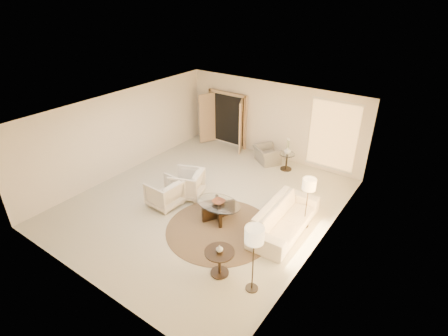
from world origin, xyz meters
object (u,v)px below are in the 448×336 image
Objects in this scene: armchair_left at (187,182)px; floor_lamp_near at (309,186)px; coffee_table at (219,208)px; side_vase at (288,151)px; accent_chair at (267,152)px; bowl at (219,202)px; armchair_right at (165,192)px; end_table at (220,258)px; end_vase at (219,249)px; sofa at (285,218)px; floor_lamp_far at (254,238)px; side_table at (287,160)px.

armchair_left is 3.72m from floor_lamp_near.
coffee_table is 3.74m from side_vase.
bowl is at bearing 133.41° from accent_chair.
armchair_right reaches higher than accent_chair.
end_table is 4.06× the size of end_vase.
floor_lamp_near is at bearing 26.27° from bowl.
sofa is 2.49m from floor_lamp_far.
sofa is 1.05m from floor_lamp_near.
sofa is 2.33m from end_table.
floor_lamp_near is 0.89× the size of floor_lamp_far.
sofa is at bearing -64.56° from side_vase.
floor_lamp_far is (3.58, -2.07, 0.92)m from armchair_left.
floor_lamp_near is at bearing 26.27° from coffee_table.
coffee_table is 2.52m from floor_lamp_near.
end_table is 2.98m from floor_lamp_near.
floor_lamp_far is (2.70, -5.50, 0.98)m from accent_chair.
sofa is 1.57× the size of floor_lamp_far.
side_vase is (1.90, 4.11, 0.28)m from armchair_right.
armchair_left is 3.75m from side_vase.
end_vase is (1.27, -1.71, 0.19)m from bowl.
accent_chair reaches higher than end_table.
armchair_left is at bearing 110.10° from accent_chair.
armchair_right is at bearing -33.60° from armchair_left.
accent_chair is (-2.34, 3.25, 0.03)m from sofa.
end_vase is (1.03, -5.42, 0.34)m from side_table.
side_vase reaches higher than accent_chair.
end_vase is at bearing 32.20° from armchair_left.
side_vase is at bearing 100.76° from end_table.
end_vase is at bearing 68.70° from armchair_right.
armchair_right is 4.11m from floor_lamp_near.
side_table is 2.50× the size of side_vase.
accent_chair is 3.97m from floor_lamp_near.
accent_chair is at bearing 172.75° from side_table.
sofa is 4.18× the size of side_table.
sofa is 4.00m from accent_chair.
end_table is at bearing 68.70° from armchair_right.
floor_lamp_far reaches higher than end_table.
accent_chair is 5.85m from end_vase.
floor_lamp_near reaches higher than end_vase.
armchair_right is at bearing 161.12° from floor_lamp_far.
armchair_left reaches higher than sofa.
side_table is at bearing 86.26° from bowl.
floor_lamp_far reaches higher than bowl.
end_vase is at bearing -79.24° from side_table.
side_vase reaches higher than sofa.
side_table is at bearing 86.26° from coffee_table.
floor_lamp_near is 8.79× the size of end_vase.
side_table is 0.38× the size of floor_lamp_far.
armchair_right is 1.33× the size of end_table.
bowl is (1.66, 0.39, 0.08)m from armchair_right.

